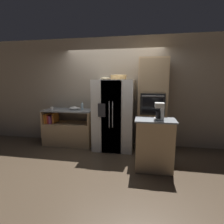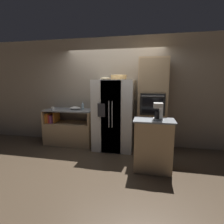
{
  "view_description": "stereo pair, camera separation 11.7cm",
  "coord_description": "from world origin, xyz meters",
  "px_view_note": "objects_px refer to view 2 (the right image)",
  "views": [
    {
      "loc": [
        0.77,
        -4.15,
        1.66
      ],
      "look_at": [
        0.03,
        -0.04,
        0.94
      ],
      "focal_mm": 28.0,
      "sensor_mm": 36.0,
      "label": 1
    },
    {
      "loc": [
        0.89,
        -4.13,
        1.66
      ],
      "look_at": [
        0.03,
        -0.04,
        0.94
      ],
      "focal_mm": 28.0,
      "sensor_mm": 36.0,
      "label": 2
    }
  ],
  "objects_px": {
    "fruit_bowl": "(105,78)",
    "bottle_tall": "(83,106)",
    "coffee_maker": "(159,111)",
    "refrigerator": "(114,115)",
    "mixing_bowl": "(75,108)",
    "wicker_basket": "(119,77)",
    "wall_oven": "(152,105)",
    "mug": "(53,108)"
  },
  "relations": [
    {
      "from": "wall_oven",
      "to": "bottle_tall",
      "type": "height_order",
      "value": "wall_oven"
    },
    {
      "from": "wicker_basket",
      "to": "coffee_maker",
      "type": "height_order",
      "value": "wicker_basket"
    },
    {
      "from": "wicker_basket",
      "to": "mixing_bowl",
      "type": "height_order",
      "value": "wicker_basket"
    },
    {
      "from": "wall_oven",
      "to": "wicker_basket",
      "type": "bearing_deg",
      "value": -178.41
    },
    {
      "from": "mug",
      "to": "refrigerator",
      "type": "bearing_deg",
      "value": 2.3
    },
    {
      "from": "wicker_basket",
      "to": "bottle_tall",
      "type": "xyz_separation_m",
      "value": [
        -0.97,
        0.06,
        -0.74
      ]
    },
    {
      "from": "wicker_basket",
      "to": "fruit_bowl",
      "type": "bearing_deg",
      "value": -174.97
    },
    {
      "from": "fruit_bowl",
      "to": "mug",
      "type": "relative_size",
      "value": 2.12
    },
    {
      "from": "bottle_tall",
      "to": "mixing_bowl",
      "type": "distance_m",
      "value": 0.22
    },
    {
      "from": "wicker_basket",
      "to": "coffee_maker",
      "type": "xyz_separation_m",
      "value": [
        0.92,
        -1.02,
        -0.63
      ]
    },
    {
      "from": "wall_oven",
      "to": "wicker_basket",
      "type": "xyz_separation_m",
      "value": [
        -0.82,
        -0.02,
        0.67
      ]
    },
    {
      "from": "wall_oven",
      "to": "fruit_bowl",
      "type": "height_order",
      "value": "wall_oven"
    },
    {
      "from": "wall_oven",
      "to": "wicker_basket",
      "type": "distance_m",
      "value": 1.06
    },
    {
      "from": "wall_oven",
      "to": "mug",
      "type": "bearing_deg",
      "value": -176.39
    },
    {
      "from": "fruit_bowl",
      "to": "bottle_tall",
      "type": "height_order",
      "value": "fruit_bowl"
    },
    {
      "from": "refrigerator",
      "to": "mug",
      "type": "relative_size",
      "value": 15.37
    },
    {
      "from": "fruit_bowl",
      "to": "mug",
      "type": "distance_m",
      "value": 1.61
    },
    {
      "from": "refrigerator",
      "to": "wall_oven",
      "type": "height_order",
      "value": "wall_oven"
    },
    {
      "from": "mug",
      "to": "mixing_bowl",
      "type": "xyz_separation_m",
      "value": [
        0.55,
        0.17,
        0.0
      ]
    },
    {
      "from": "wicker_basket",
      "to": "bottle_tall",
      "type": "bearing_deg",
      "value": 176.4
    },
    {
      "from": "fruit_bowl",
      "to": "mixing_bowl",
      "type": "height_order",
      "value": "fruit_bowl"
    },
    {
      "from": "wall_oven",
      "to": "bottle_tall",
      "type": "bearing_deg",
      "value": 178.77
    },
    {
      "from": "mixing_bowl",
      "to": "fruit_bowl",
      "type": "bearing_deg",
      "value": -4.03
    },
    {
      "from": "coffee_maker",
      "to": "wicker_basket",
      "type": "bearing_deg",
      "value": 131.9
    },
    {
      "from": "fruit_bowl",
      "to": "coffee_maker",
      "type": "xyz_separation_m",
      "value": [
        1.24,
        -1.0,
        -0.6
      ]
    },
    {
      "from": "wicker_basket",
      "to": "mixing_bowl",
      "type": "bearing_deg",
      "value": 178.46
    },
    {
      "from": "wicker_basket",
      "to": "mug",
      "type": "bearing_deg",
      "value": -175.44
    },
    {
      "from": "fruit_bowl",
      "to": "refrigerator",
      "type": "bearing_deg",
      "value": -11.27
    },
    {
      "from": "fruit_bowl",
      "to": "bottle_tall",
      "type": "xyz_separation_m",
      "value": [
        -0.65,
        0.09,
        -0.71
      ]
    },
    {
      "from": "mixing_bowl",
      "to": "coffee_maker",
      "type": "height_order",
      "value": "coffee_maker"
    },
    {
      "from": "bottle_tall",
      "to": "coffee_maker",
      "type": "bearing_deg",
      "value": -29.88
    },
    {
      "from": "wicker_basket",
      "to": "fruit_bowl",
      "type": "height_order",
      "value": "wicker_basket"
    },
    {
      "from": "mixing_bowl",
      "to": "coffee_maker",
      "type": "xyz_separation_m",
      "value": [
        2.1,
        -1.06,
        0.17
      ]
    },
    {
      "from": "bottle_tall",
      "to": "mixing_bowl",
      "type": "relative_size",
      "value": 0.76
    },
    {
      "from": "mug",
      "to": "coffee_maker",
      "type": "distance_m",
      "value": 2.8
    },
    {
      "from": "refrigerator",
      "to": "fruit_bowl",
      "type": "distance_m",
      "value": 0.92
    },
    {
      "from": "wicker_basket",
      "to": "mixing_bowl",
      "type": "distance_m",
      "value": 1.42
    },
    {
      "from": "wall_oven",
      "to": "mixing_bowl",
      "type": "xyz_separation_m",
      "value": [
        -1.99,
        0.01,
        -0.13
      ]
    },
    {
      "from": "refrigerator",
      "to": "bottle_tall",
      "type": "relative_size",
      "value": 8.16
    },
    {
      "from": "mug",
      "to": "fruit_bowl",
      "type": "bearing_deg",
      "value": 4.45
    },
    {
      "from": "mixing_bowl",
      "to": "refrigerator",
      "type": "bearing_deg",
      "value": -5.53
    },
    {
      "from": "wall_oven",
      "to": "mixing_bowl",
      "type": "distance_m",
      "value": 2.0
    }
  ]
}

